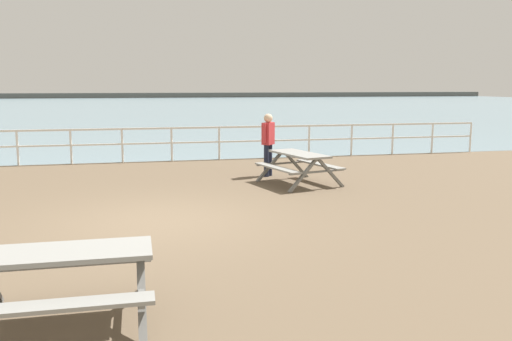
# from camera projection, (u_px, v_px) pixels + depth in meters

# --- Properties ---
(ground_plane) EXTENTS (30.00, 24.00, 0.20)m
(ground_plane) POSITION_uv_depth(u_px,v_px,m) (158.00, 227.00, 9.59)
(ground_plane) COLOR brown
(sea_band) EXTENTS (142.00, 90.00, 0.01)m
(sea_band) POSITION_uv_depth(u_px,v_px,m) (139.00, 106.00, 60.42)
(sea_band) COLOR gray
(sea_band) RESTS_ON ground
(distant_shoreline) EXTENTS (142.00, 6.00, 1.80)m
(distant_shoreline) POSITION_uv_depth(u_px,v_px,m) (137.00, 98.00, 101.86)
(distant_shoreline) COLOR #4C4C47
(distant_shoreline) RESTS_ON ground
(seaward_railing) EXTENTS (23.07, 0.07, 1.08)m
(seaward_railing) POSITION_uv_depth(u_px,v_px,m) (147.00, 139.00, 16.93)
(seaward_railing) COLOR white
(seaward_railing) RESTS_ON ground
(picnic_table_near_right) EXTENTS (1.81, 1.55, 0.80)m
(picnic_table_near_right) POSITION_uv_depth(u_px,v_px,m) (61.00, 269.00, 5.39)
(picnic_table_near_right) COLOR gray
(picnic_table_near_right) RESTS_ON ground
(picnic_table_mid_centre) EXTENTS (1.92, 2.13, 0.80)m
(picnic_table_mid_centre) POSITION_uv_depth(u_px,v_px,m) (299.00, 161.00, 13.07)
(picnic_table_mid_centre) COLOR gray
(picnic_table_mid_centre) RESTS_ON ground
(visitor) EXTENTS (0.39, 0.42, 1.66)m
(visitor) POSITION_uv_depth(u_px,v_px,m) (268.00, 141.00, 14.19)
(visitor) COLOR #1E2338
(visitor) RESTS_ON ground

